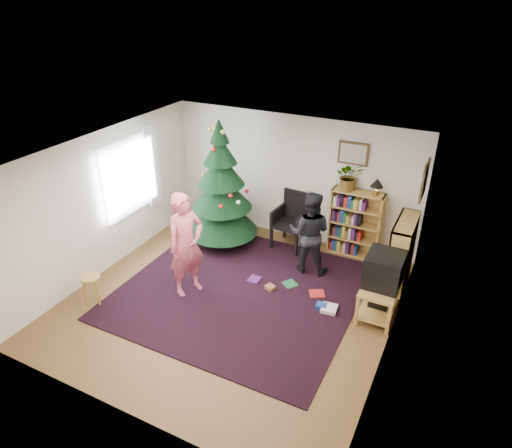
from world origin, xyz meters
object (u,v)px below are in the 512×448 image
at_px(christmas_tree, 222,194).
at_px(bookshelf_right, 401,255).
at_px(bookshelf_back, 355,223).
at_px(person_standing, 186,245).
at_px(armchair, 293,217).
at_px(crt_tv, 384,269).
at_px(person_by_chair, 310,233).
at_px(tv_stand, 380,295).
at_px(picture_back, 353,153).
at_px(stool, 91,283).
at_px(table_lamp, 377,184).
at_px(potted_plant, 349,176).
at_px(picture_right, 425,180).

xyz_separation_m(christmas_tree, bookshelf_right, (3.43, -0.04, -0.39)).
relative_size(bookshelf_back, person_standing, 0.72).
bearing_deg(armchair, crt_tv, -28.65).
bearing_deg(person_by_chair, bookshelf_back, -131.38).
xyz_separation_m(tv_stand, person_standing, (-2.99, -0.85, 0.57)).
height_order(christmas_tree, crt_tv, christmas_tree).
bearing_deg(bookshelf_back, picture_back, 146.71).
xyz_separation_m(picture_back, person_by_chair, (-0.36, -1.06, -1.18)).
relative_size(bookshelf_right, tv_stand, 1.35).
bearing_deg(stool, armchair, 56.38).
bearing_deg(bookshelf_back, bookshelf_right, -38.30).
bearing_deg(bookshelf_right, picture_back, 52.52).
relative_size(bookshelf_right, table_lamp, 4.18).
bearing_deg(stool, person_by_chair, 41.98).
xyz_separation_m(person_by_chair, potted_plant, (0.37, 0.92, 0.80)).
bearing_deg(tv_stand, picture_back, 122.41).
bearing_deg(table_lamp, potted_plant, 180.00).
distance_m(picture_right, armchair, 2.70).
height_order(picture_right, stool, picture_right).
xyz_separation_m(bookshelf_right, tv_stand, (-0.12, -0.77, -0.34)).
bearing_deg(bookshelf_right, picture_right, -35.77).
distance_m(bookshelf_right, person_standing, 3.52).
xyz_separation_m(bookshelf_right, person_standing, (-3.11, -1.63, 0.23)).
distance_m(armchair, potted_plant, 1.39).
height_order(person_by_chair, table_lamp, table_lamp).
distance_m(bookshelf_right, table_lamp, 1.34).
distance_m(tv_stand, person_by_chair, 1.62).
bearing_deg(christmas_tree, picture_right, 2.29).
xyz_separation_m(picture_back, bookshelf_back, (0.21, -0.14, -1.29)).
relative_size(picture_back, table_lamp, 1.77).
bearing_deg(bookshelf_right, crt_tv, 170.97).
relative_size(bookshelf_right, stool, 2.46).
height_order(christmas_tree, potted_plant, christmas_tree).
bearing_deg(potted_plant, stool, -132.55).
distance_m(bookshelf_back, person_standing, 3.22).
height_order(bookshelf_back, armchair, bookshelf_back).
bearing_deg(table_lamp, crt_tv, -70.09).
relative_size(bookshelf_right, person_standing, 0.72).
bearing_deg(table_lamp, person_standing, -135.30).
relative_size(bookshelf_right, person_by_chair, 0.85).
relative_size(picture_back, armchair, 0.50).
distance_m(bookshelf_right, armchair, 2.24).
bearing_deg(picture_back, crt_tv, -57.65).
bearing_deg(stool, christmas_tree, 71.82).
bearing_deg(potted_plant, bookshelf_right, -33.28).
distance_m(picture_back, bookshelf_right, 1.98).
xyz_separation_m(tv_stand, stool, (-4.18, -1.85, 0.08)).
bearing_deg(armchair, stool, -118.28).
bearing_deg(bookshelf_back, crt_tv, -60.93).
bearing_deg(bookshelf_right, potted_plant, 56.72).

